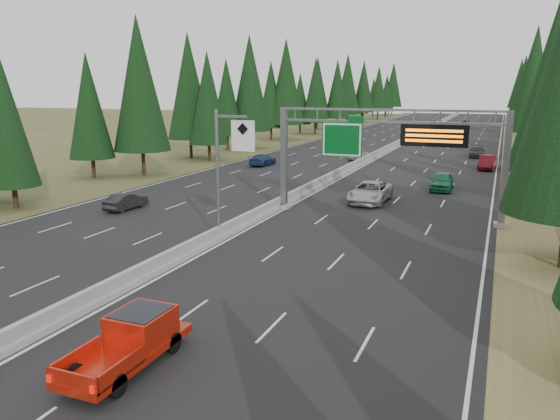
{
  "coord_description": "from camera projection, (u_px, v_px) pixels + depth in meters",
  "views": [
    {
      "loc": [
        15.84,
        -3.9,
        9.31
      ],
      "look_at": [
        6.12,
        20.0,
        3.52
      ],
      "focal_mm": 35.0,
      "sensor_mm": 36.0,
      "label": 1
    }
  ],
  "objects": [
    {
      "name": "road",
      "position": [
        390.0,
        150.0,
        83.68
      ],
      "size": [
        32.0,
        260.0,
        0.08
      ],
      "primitive_type": "cube",
      "color": "black",
      "rests_on": "ground"
    },
    {
      "name": "shoulder_right",
      "position": [
        516.0,
        155.0,
        77.14
      ],
      "size": [
        3.6,
        260.0,
        0.06
      ],
      "primitive_type": "cube",
      "color": "olive",
      "rests_on": "ground"
    },
    {
      "name": "shoulder_left",
      "position": [
        283.0,
        145.0,
        90.23
      ],
      "size": [
        3.6,
        260.0,
        0.06
      ],
      "primitive_type": "cube",
      "color": "#404721",
      "rests_on": "ground"
    },
    {
      "name": "median_barrier",
      "position": [
        390.0,
        147.0,
        83.6
      ],
      "size": [
        0.7,
        260.0,
        0.85
      ],
      "color": "gray",
      "rests_on": "road"
    },
    {
      "name": "sign_gantry",
      "position": [
        396.0,
        147.0,
        38.48
      ],
      "size": [
        16.75,
        0.98,
        7.8
      ],
      "color": "slate",
      "rests_on": "road"
    },
    {
      "name": "hov_sign_pole",
      "position": [
        226.0,
        166.0,
        32.7
      ],
      "size": [
        2.8,
        0.5,
        8.0
      ],
      "color": "slate",
      "rests_on": "road"
    },
    {
      "name": "tree_row_right",
      "position": [
        553.0,
        88.0,
        74.86
      ],
      "size": [
        11.76,
        243.84,
        18.62
      ],
      "color": "black",
      "rests_on": "ground"
    },
    {
      "name": "tree_row_left",
      "position": [
        242.0,
        89.0,
        83.43
      ],
      "size": [
        11.31,
        243.62,
        18.39
      ],
      "color": "black",
      "rests_on": "ground"
    },
    {
      "name": "silver_minivan",
      "position": [
        370.0,
        192.0,
        44.89
      ],
      "size": [
        2.88,
        6.12,
        1.69
      ],
      "primitive_type": "imported",
      "rotation": [
        0.0,
        0.0,
        -0.01
      ],
      "color": "#AEADB2",
      "rests_on": "road"
    },
    {
      "name": "red_pickup",
      "position": [
        134.0,
        336.0,
        18.61
      ],
      "size": [
        1.88,
        5.26,
        1.71
      ],
      "color": "black",
      "rests_on": "road"
    },
    {
      "name": "car_ahead_green",
      "position": [
        442.0,
        181.0,
        50.25
      ],
      "size": [
        2.1,
        4.91,
        1.65
      ],
      "primitive_type": "imported",
      "rotation": [
        0.0,
        0.0,
        0.03
      ],
      "color": "#155D3A",
      "rests_on": "road"
    },
    {
      "name": "car_ahead_dkred",
      "position": [
        488.0,
        162.0,
        63.13
      ],
      "size": [
        2.14,
        5.0,
        1.6
      ],
      "primitive_type": "imported",
      "rotation": [
        0.0,
        0.0,
        -0.09
      ],
      "color": "maroon",
      "rests_on": "road"
    },
    {
      "name": "car_ahead_dkgrey",
      "position": [
        477.0,
        152.0,
        74.25
      ],
      "size": [
        2.25,
        5.03,
        1.43
      ],
      "primitive_type": "imported",
      "rotation": [
        0.0,
        0.0,
        0.05
      ],
      "color": "black",
      "rests_on": "road"
    },
    {
      "name": "car_ahead_white",
      "position": [
        441.0,
        127.0,
        119.97
      ],
      "size": [
        2.65,
        5.33,
        1.45
      ],
      "primitive_type": "imported",
      "rotation": [
        0.0,
        0.0,
        -0.05
      ],
      "color": "silver",
      "rests_on": "road"
    },
    {
      "name": "car_ahead_far",
      "position": [
        466.0,
        123.0,
        135.69
      ],
      "size": [
        2.07,
        4.6,
        1.53
      ],
      "primitive_type": "imported",
      "rotation": [
        0.0,
        0.0,
        0.06
      ],
      "color": "black",
      "rests_on": "road"
    },
    {
      "name": "car_onc_near",
      "position": [
        126.0,
        201.0,
        42.29
      ],
      "size": [
        1.54,
        3.98,
        1.29
      ],
      "primitive_type": "imported",
      "rotation": [
        0.0,
        0.0,
        3.1
      ],
      "color": "black",
      "rests_on": "road"
    },
    {
      "name": "car_onc_blue",
      "position": [
        262.0,
        160.0,
        66.32
      ],
      "size": [
        2.04,
        4.75,
        1.36
      ],
      "primitive_type": "imported",
      "rotation": [
        0.0,
        0.0,
        3.11
      ],
      "color": "navy",
      "rests_on": "road"
    },
    {
      "name": "car_onc_white",
      "position": [
        359.0,
        154.0,
        71.54
      ],
      "size": [
        2.13,
        4.78,
        1.6
      ],
      "primitive_type": "imported",
      "rotation": [
        0.0,
        0.0,
        3.09
      ],
      "color": "#B2B2B2",
      "rests_on": "road"
    },
    {
      "name": "car_onc_far",
      "position": [
        340.0,
        132.0,
        109.33
      ],
      "size": [
        2.55,
        4.86,
        1.3
      ],
      "primitive_type": "imported",
      "rotation": [
        0.0,
        0.0,
        3.22
      ],
      "color": "black",
      "rests_on": "road"
    }
  ]
}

